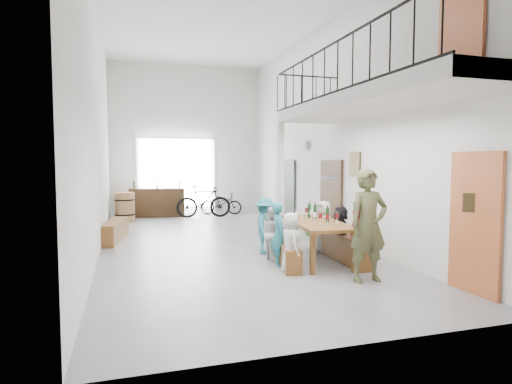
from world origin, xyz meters
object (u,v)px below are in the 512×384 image
object	(u,v)px
bench_inner	(286,253)
bicycle_near	(221,204)
tasting_table	(317,226)
oak_barrel	(125,207)
serving_counter	(157,203)
side_bench	(114,231)
host_standing	(368,226)

from	to	relation	value
bench_inner	bicycle_near	world-z (taller)	bicycle_near
tasting_table	bicycle_near	distance (m)	7.95
bench_inner	oak_barrel	size ratio (longest dim) A/B	1.89
bench_inner	serving_counter	world-z (taller)	serving_counter
bench_inner	side_bench	world-z (taller)	side_bench
serving_counter	oak_barrel	bearing A→B (deg)	-127.99
tasting_table	oak_barrel	world-z (taller)	oak_barrel
bench_inner	host_standing	distance (m)	1.87
host_standing	serving_counter	bearing A→B (deg)	105.10
serving_counter	side_bench	bearing A→B (deg)	-96.95
oak_barrel	tasting_table	bearing A→B (deg)	-62.67
tasting_table	side_bench	xyz separation A→B (m)	(-3.86, 3.39, -0.46)
oak_barrel	serving_counter	size ratio (longest dim) A/B	0.50
side_bench	host_standing	bearing A→B (deg)	-50.44
tasting_table	serving_counter	distance (m)	8.38
bicycle_near	bench_inner	bearing A→B (deg)	-165.51
tasting_table	oak_barrel	xyz separation A→B (m)	(-3.61, 6.98, -0.23)
bicycle_near	host_standing	bearing A→B (deg)	-159.91
host_standing	tasting_table	bearing A→B (deg)	96.87
tasting_table	oak_barrel	size ratio (longest dim) A/B	2.41
side_bench	bicycle_near	size ratio (longest dim) A/B	1.16
oak_barrel	bicycle_near	distance (m)	3.56
oak_barrel	host_standing	size ratio (longest dim) A/B	0.52
side_bench	bicycle_near	xyz separation A→B (m)	(3.68, 4.55, 0.15)
tasting_table	bicycle_near	size ratio (longest dim) A/B	1.51
tasting_table	bench_inner	bearing A→B (deg)	-172.34
bench_inner	host_standing	size ratio (longest dim) A/B	0.99
side_bench	bicycle_near	world-z (taller)	bicycle_near
host_standing	side_bench	bearing A→B (deg)	128.86
bicycle_near	oak_barrel	bearing A→B (deg)	123.53
side_bench	host_standing	world-z (taller)	host_standing
serving_counter	tasting_table	bearing A→B (deg)	-63.06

